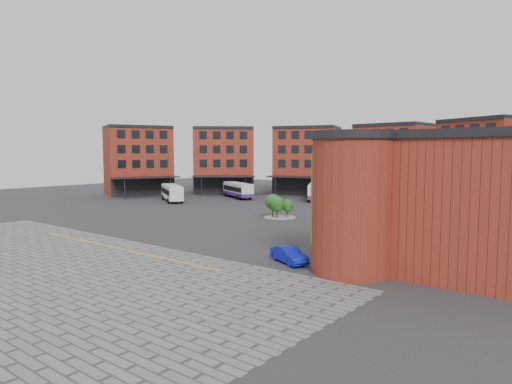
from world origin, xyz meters
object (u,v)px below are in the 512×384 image
Objects in this scene: bus_a at (172,192)px; bus_c at (316,191)px; tree_island at (277,205)px; bus_d at (364,195)px; bus_f at (477,208)px; blue_car at (289,255)px; bus_e at (426,201)px; bus_b at (238,190)px.

bus_c is at bearing -14.12° from bus_a.
bus_d is (1.57, 23.59, -0.26)m from tree_island.
bus_f is 3.01× the size of blue_car.
bus_d is (9.81, -0.35, -0.16)m from bus_c.
tree_island is 25.31m from bus_c.
tree_island is 23.07m from bus_e.
tree_island is 0.43× the size of bus_a.
blue_car is (15.72, -20.06, -1.16)m from tree_island.
blue_car is at bearing -40.16° from bus_f.
bus_c is at bearing 54.35° from blue_car.
bus_f is (30.70, -11.28, 0.18)m from bus_c.
bus_f is at bearing -49.46° from bus_a.
tree_island is 28.44m from bus_b.
bus_a is 1.01× the size of bus_d.
bus_d reaches higher than blue_car.
bus_e is (36.48, 0.76, 0.09)m from bus_b.
bus_b is at bearing -136.40° from bus_d.
bus_b is 0.86× the size of bus_f.
bus_f is at bearing 14.14° from blue_car.
bus_f is (44.86, -4.87, 0.28)m from bus_b.
bus_f reaches higher than tree_island.
bus_b is at bearing 141.96° from tree_island.
bus_d is at bearing -146.13° from bus_f.
bus_c is at bearing -138.68° from bus_f.
bus_e is (22.32, -5.65, -0.01)m from bus_c.
bus_b is at bearing 71.18° from blue_car.
bus_d is at bearing -25.84° from bus_a.
bus_a is at bearing -118.57° from bus_d.
bus_a is 43.85m from bus_e.
bus_d is (23.97, 6.07, -0.06)m from bus_b.
bus_c is 32.71m from bus_f.
bus_d is at bearing -30.32° from bus_c.
bus_e is at bearing 52.40° from tree_island.
bus_e is (14.08, 18.28, -0.11)m from tree_island.
tree_island reaches higher than bus_a.
bus_f is at bearing 1.77° from bus_d.
bus_a is at bearing -137.19° from bus_e.
bus_f is at bearing -8.38° from bus_e.
tree_island is 0.39× the size of bus_e.
bus_f is 33.43m from blue_car.
blue_car is at bearing -62.07° from bus_e.
bus_c is (-8.24, 23.93, -0.10)m from tree_island.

